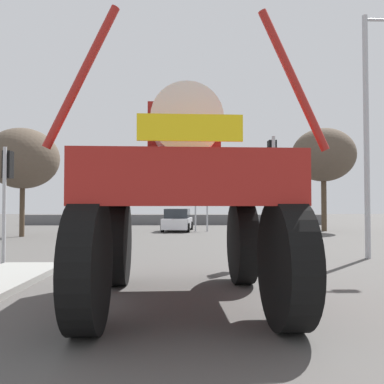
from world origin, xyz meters
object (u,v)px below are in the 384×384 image
Objects in this scene: traffic_signal_near_left at (7,179)px; bare_tree_right at (323,155)px; traffic_signal_near_right at (273,171)px; oversize_sprayer at (184,194)px; streetlight_near_right at (370,123)px; traffic_signal_far_left at (195,191)px; bare_tree_left at (23,159)px; sedan_ahead at (178,221)px; traffic_signal_far_right at (207,196)px.

bare_tree_right is at bearing 44.45° from traffic_signal_near_left.
oversize_sprayer is at bearing -119.11° from traffic_signal_near_right.
streetlight_near_right is at bearing 4.61° from traffic_signal_near_left.
bare_tree_left reaches higher than traffic_signal_far_left.
traffic_signal_near_right is 0.47× the size of streetlight_near_right.
traffic_signal_far_right is (2.00, -0.33, 1.68)m from sedan_ahead.
bare_tree_right is (3.28, 13.76, 0.63)m from streetlight_near_right.
traffic_signal_near_left is at bearing -115.49° from traffic_signal_far_right.
sedan_ahead is 1.14× the size of traffic_signal_far_left.
traffic_signal_near_left is at bearing -70.27° from bare_tree_left.
traffic_signal_far_right is 8.48m from bare_tree_right.
bare_tree_right is (18.68, 4.41, 0.79)m from bare_tree_left.
bare_tree_left is at bearing 139.03° from traffic_signal_near_right.
traffic_signal_near_left is at bearing 179.96° from traffic_signal_near_right.
traffic_signal_near_left is 11.09m from bare_tree_left.
streetlight_near_right reaches higher than traffic_signal_far_right.
traffic_signal_near_right reaches higher than traffic_signal_near_left.
streetlight_near_right reaches higher than traffic_signal_near_left.
traffic_signal_far_left is 0.85m from traffic_signal_far_right.
traffic_signal_far_right is (-1.19, 14.66, -0.45)m from traffic_signal_near_right.
oversize_sprayer is at bearing -92.25° from traffic_signal_far_left.
traffic_signal_near_left is 0.58× the size of bare_tree_left.
traffic_signal_near_right is at bearing -0.04° from traffic_signal_near_left.
sedan_ahead is 1.20× the size of traffic_signal_near_left.
traffic_signal_near_left is 0.50× the size of bare_tree_right.
traffic_signal_near_right is (8.17, -0.01, 0.26)m from traffic_signal_near_left.
bare_tree_left reaches higher than sedan_ahead.
streetlight_near_right is at bearing -70.99° from traffic_signal_far_right.
bare_tree_right reaches higher than traffic_signal_near_right.
bare_tree_left is at bearing -156.26° from traffic_signal_far_left.
streetlight_near_right is 1.35× the size of bare_tree_left.
bare_tree_right is at bearing 0.38° from traffic_signal_far_right.
streetlight_near_right is 18.02m from bare_tree_left.
traffic_signal_near_right reaches higher than traffic_signal_far_left.
traffic_signal_near_left reaches higher than traffic_signal_far_right.
traffic_signal_far_left is at bearing 23.74° from bare_tree_left.
bare_tree_right is (9.57, 19.65, 3.21)m from oversize_sprayer.
bare_tree_right is at bearing 13.28° from bare_tree_left.
streetlight_near_right is (6.73, -14.04, 3.85)m from sedan_ahead.
traffic_signal_near_left reaches higher than sedan_ahead.
oversize_sprayer reaches higher than traffic_signal_near_left.
oversize_sprayer reaches higher than sedan_ahead.
traffic_signal_near_right is at bearing -31.46° from oversize_sprayer.
streetlight_near_right is (4.72, -13.71, 2.17)m from traffic_signal_far_right.
oversize_sprayer is 8.99m from streetlight_near_right.
streetlight_near_right is 14.16m from bare_tree_right.
oversize_sprayer is 0.88× the size of bare_tree_left.
streetlight_near_right is 1.17× the size of bare_tree_right.
streetlight_near_right is at bearing -49.22° from oversize_sprayer.
streetlight_near_right reaches higher than traffic_signal_near_right.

